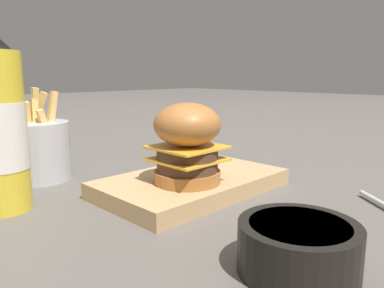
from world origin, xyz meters
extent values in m
plane|color=#5B5651|center=(0.00, 0.00, 0.00)|extent=(6.00, 6.00, 0.00)
cube|color=tan|center=(0.01, 0.03, 0.01)|extent=(0.28, 0.17, 0.02)
cylinder|color=#AD6B33|center=(0.04, 0.05, 0.03)|extent=(0.10, 0.10, 0.02)
cylinder|color=#4C3323|center=(0.04, 0.05, 0.05)|extent=(0.09, 0.09, 0.02)
cube|color=gold|center=(0.04, 0.05, 0.06)|extent=(0.09, 0.09, 0.00)
cylinder|color=#4C3323|center=(0.04, 0.05, 0.07)|extent=(0.09, 0.09, 0.02)
cube|color=gold|center=(0.04, 0.05, 0.08)|extent=(0.09, 0.09, 0.00)
ellipsoid|color=#AD6B33|center=(0.04, 0.05, 0.11)|extent=(0.10, 0.10, 0.06)
cylinder|color=#B7B7BC|center=(0.15, -0.21, 0.05)|extent=(0.11, 0.11, 0.10)
cube|color=#E5B760|center=(0.14, -0.23, 0.11)|extent=(0.04, 0.03, 0.09)
cube|color=#E5B760|center=(0.17, -0.21, 0.10)|extent=(0.02, 0.02, 0.08)
cube|color=#E5B760|center=(0.15, -0.21, 0.10)|extent=(0.02, 0.03, 0.08)
cube|color=#E5B760|center=(0.14, -0.20, 0.09)|extent=(0.03, 0.01, 0.06)
cube|color=#E5B760|center=(0.14, -0.22, 0.11)|extent=(0.02, 0.02, 0.10)
cube|color=#E5B760|center=(0.16, -0.21, 0.10)|extent=(0.02, 0.02, 0.08)
cube|color=#E5B760|center=(0.12, -0.20, 0.11)|extent=(0.03, 0.01, 0.09)
cylinder|color=black|center=(0.11, 0.27, 0.02)|extent=(0.11, 0.11, 0.05)
cylinder|color=beige|center=(0.11, 0.27, 0.04)|extent=(0.09, 0.09, 0.01)
cylinder|color=silver|center=(-0.12, 0.27, 0.01)|extent=(0.07, 0.09, 0.01)
cylinder|color=#9E140F|center=(-0.15, -0.16, 0.00)|extent=(0.06, 0.06, 0.00)
camera|label=1|loc=(0.40, 0.43, 0.18)|focal=35.00mm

